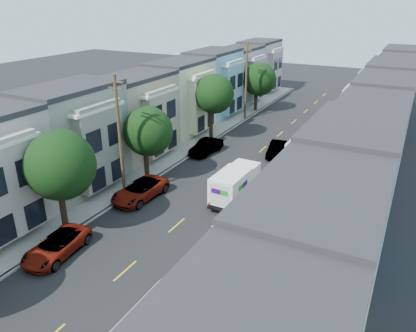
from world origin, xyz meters
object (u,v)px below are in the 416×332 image
Objects in this scene: tree_b at (59,165)px; parked_left_c at (140,190)px; fedex_truck at (235,183)px; parked_right_c at (311,147)px; utility_pole_far at (246,81)px; parked_left_d at (206,147)px; lead_sedan at (277,149)px; parked_right_a at (195,286)px; tree_d at (213,94)px; parked_left_b at (57,246)px; tree_far_r at (353,98)px; tree_e at (259,79)px; utility_pole_near at (120,138)px; parked_right_b at (231,244)px; parked_right_d at (328,126)px; tree_c at (147,131)px.

tree_b reaches higher than parked_left_c.
fedex_truck is 13.96m from parked_right_c.
utility_pole_far is 14.76m from parked_left_d.
parked_right_c is (2.95, 2.43, -0.01)m from lead_sedan.
utility_pole_far is 1.87× the size of parked_right_a.
tree_d is 1.55× the size of parked_left_b.
parked_left_c is at bearing -112.13° from tree_far_r.
tree_d reaches higher than lead_sedan.
utility_pole_near is (0.00, -30.68, 0.50)m from tree_e.
parked_right_a is (9.80, -19.99, -0.01)m from parked_left_d.
parked_right_b is (9.80, -3.56, -0.12)m from parked_left_c.
utility_pole_far reaches higher than parked_left_d.
tree_d is 18.48m from tree_far_r.
tree_b is 1.52× the size of parked_left_b.
parked_right_c is at bearing -50.03° from tree_e.
parked_right_d is at bearing -119.62° from tree_far_r.
parked_left_b reaches higher than parked_right_b.
lead_sedan is at bearing 94.91° from parked_right_a.
utility_pole_far is 12.05m from parked_right_d.
tree_d is at bearing 90.01° from utility_pole_near.
tree_d is at bearing 162.30° from lead_sedan.
parked_right_a is at bearing -84.40° from parked_right_c.
tree_far_r is 0.53× the size of utility_pole_near.
parked_right_a is at bearing -73.85° from tree_e.
parked_left_d reaches higher than parked_right_b.
lead_sedan is at bearing -106.61° from parked_right_d.
tree_b is 5.25m from parked_left_b.
lead_sedan is 18.41m from parked_right_b.
parked_right_a is 1.18× the size of parked_right_b.
lead_sedan is 0.95× the size of parked_left_d.
parked_left_d is (-7.01, 8.32, -0.74)m from fedex_truck.
tree_far_r is 1.23× the size of lead_sedan.
utility_pole_near is at bearing -90.00° from utility_pole_far.
utility_pole_far reaches higher than fedex_truck.
tree_far_r is at bearing 44.19° from tree_d.
tree_e is at bearing 103.72° from parked_right_a.
parked_right_c is at bearing -91.44° from parked_right_d.
tree_d reaches higher than tree_b.
tree_d reaches higher than parked_right_d.
utility_pole_near is 2.32× the size of lead_sedan.
parked_left_d reaches higher than parked_left_c.
lead_sedan is at bearing -108.97° from tree_far_r.
tree_c reaches higher than parked_right_b.
parked_left_d is (1.40, 11.98, -4.40)m from utility_pole_near.
tree_d is at bearing -90.00° from tree_e.
tree_e reaches higher than lead_sedan.
tree_far_r is at bearing 80.89° from fedex_truck.
parked_left_d reaches higher than parked_right_a.
tree_c is at bearing 131.43° from parked_right_a.
lead_sedan is 0.95× the size of parked_right_b.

